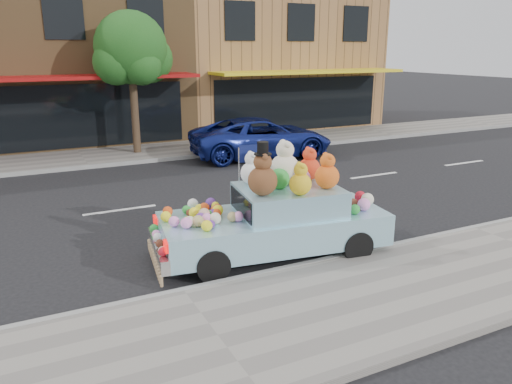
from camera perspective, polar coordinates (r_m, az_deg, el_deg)
ground at (r=12.94m, az=-15.28°, el=-2.03°), size 120.00×120.00×0.00m
near_sidewalk at (r=7.17m, az=-4.39°, el=-16.36°), size 60.00×3.00×0.12m
far_sidewalk at (r=19.16m, az=-19.20°, el=3.65°), size 60.00×3.00×0.12m
near_kerb at (r=8.40m, az=-8.32°, el=-11.27°), size 60.00×0.12×0.13m
far_kerb at (r=17.70m, az=-18.55°, el=2.75°), size 60.00×0.12×0.13m
storefront_mid at (r=24.21m, az=-21.81°, el=14.41°), size 10.00×9.80×7.30m
storefront_right at (r=27.02m, az=0.55°, el=15.58°), size 10.00×9.80×7.30m
street_tree at (r=19.16m, az=-14.05°, el=15.04°), size 3.00×2.70×5.22m
car_blue at (r=18.51m, az=0.62°, el=6.25°), size 5.48×2.99×1.46m
art_car at (r=9.62m, az=2.21°, el=-2.70°), size 4.68×2.34×2.33m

